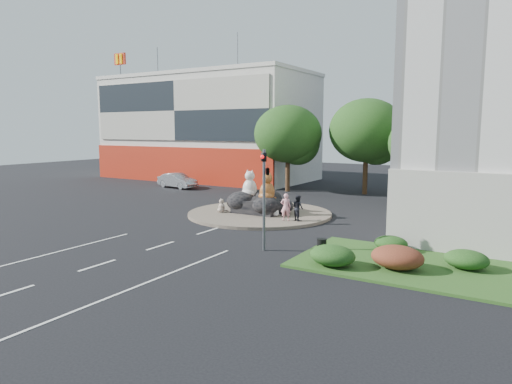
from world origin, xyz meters
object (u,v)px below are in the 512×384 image
kitten_calico (222,205)px  pedestrian_dark (298,208)px  cat_white (250,184)px  parked_car (177,181)px  kitten_white (276,211)px  pedestrian_pink (286,207)px  cat_tabby (267,187)px  litter_bin (322,245)px

kitten_calico → pedestrian_dark: pedestrian_dark is taller
cat_white → parked_car: cat_white is taller
cat_white → kitten_white: (2.57, -0.80, -1.55)m
kitten_calico → pedestrian_pink: pedestrian_pink is taller
kitten_calico → kitten_white: kitten_calico is taller
cat_tabby → kitten_calico: cat_tabby is taller
parked_car → litter_bin: (22.53, -15.59, -0.32)m
kitten_calico → parked_car: (-12.51, 9.78, 0.07)m
kitten_white → pedestrian_dark: bearing=-24.8°
pedestrian_pink → pedestrian_dark: 0.78m
cat_white → kitten_calico: size_ratio=2.09×
pedestrian_pink → pedestrian_dark: (0.65, 0.42, -0.05)m
pedestrian_pink → litter_bin: (4.79, -5.47, -0.63)m
parked_car → pedestrian_dark: bearing=-109.7°
cat_tabby → kitten_calico: size_ratio=2.02×
cat_white → parked_car: bearing=153.1°
kitten_white → pedestrian_pink: bearing=-46.6°
cat_tabby → pedestrian_pink: (2.08, -1.26, -1.02)m
pedestrian_pink → parked_car: pedestrian_pink is taller
pedestrian_dark → cat_white: bearing=14.5°
cat_tabby → parked_car: cat_tabby is taller
pedestrian_pink → litter_bin: pedestrian_pink is taller
cat_white → parked_car: size_ratio=0.45×
cat_white → litter_bin: cat_white is taller
cat_tabby → pedestrian_dark: 3.05m
kitten_white → litter_bin: bearing=-54.7°
kitten_white → pedestrian_pink: (1.25, -1.01, 0.50)m
cat_white → kitten_white: bearing=-13.4°
parked_car → litter_bin: size_ratio=7.18×
cat_white → parked_car: 16.27m
parked_car → litter_bin: parked_car is taller
cat_tabby → kitten_white: cat_tabby is taller
pedestrian_dark → litter_bin: (4.14, -5.90, -0.58)m
pedestrian_pink → litter_bin: bearing=105.8°
pedestrian_dark → parked_car: bearing=4.0°
kitten_white → litter_bin: 8.86m
pedestrian_dark → kitten_calico: bearing=32.6°
kitten_white → pedestrian_dark: (1.90, -0.58, 0.45)m
pedestrian_pink → pedestrian_dark: pedestrian_pink is taller
kitten_white → litter_bin: size_ratio=1.16×
kitten_calico → kitten_white: size_ratio=1.33×
kitten_white → pedestrian_dark: pedestrian_dark is taller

